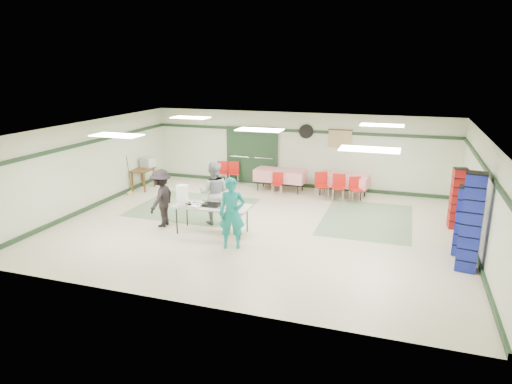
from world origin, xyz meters
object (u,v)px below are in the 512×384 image
(volunteer_dark, at_px, (161,198))
(chair_loose_b, at_px, (222,170))
(crate_stack_red, at_px, (458,199))
(broom, at_px, (129,175))
(office_printer, at_px, (148,162))
(serving_table, at_px, (212,207))
(chair_a, at_px, (339,185))
(chair_c, at_px, (356,187))
(crate_stack_blue_a, at_px, (465,221))
(chair_loose_a, at_px, (234,171))
(volunteer_grey, at_px, (214,193))
(dining_table_b, at_px, (280,175))
(printer_table, at_px, (143,172))
(dining_table_a, at_px, (343,180))
(chair_b, at_px, (322,183))
(volunteer_teal, at_px, (232,213))
(crate_stack_blue_b, at_px, (471,222))
(chair_d, at_px, (277,182))

(volunteer_dark, xyz_separation_m, chair_loose_b, (-0.21, 4.85, -0.29))
(crate_stack_red, distance_m, broom, 10.38)
(office_printer, relative_size, broom, 0.33)
(serving_table, bearing_deg, crate_stack_red, 19.01)
(volunteer_dark, height_order, chair_a, volunteer_dark)
(chair_c, height_order, crate_stack_blue_a, crate_stack_blue_a)
(serving_table, bearing_deg, office_printer, 135.88)
(chair_c, relative_size, broom, 0.62)
(chair_loose_a, xyz_separation_m, crate_stack_red, (7.48, -2.52, 0.32))
(chair_a, xyz_separation_m, chair_c, (0.55, -0.01, -0.03))
(volunteer_grey, bearing_deg, broom, -40.49)
(dining_table_b, xyz_separation_m, crate_stack_blue_a, (5.59, -4.09, 0.26))
(office_printer, bearing_deg, crate_stack_blue_a, -5.52)
(volunteer_dark, bearing_deg, printer_table, -142.49)
(serving_table, xyz_separation_m, dining_table_a, (2.79, 4.64, -0.15))
(dining_table_a, height_order, broom, broom)
(chair_c, distance_m, crate_stack_red, 3.33)
(serving_table, relative_size, dining_table_b, 1.14)
(crate_stack_blue_a, bearing_deg, dining_table_b, 143.77)
(volunteer_grey, relative_size, dining_table_a, 0.99)
(chair_c, bearing_deg, volunteer_dark, -161.68)
(dining_table_a, xyz_separation_m, office_printer, (-6.91, -1.00, 0.35))
(crate_stack_blue_a, relative_size, printer_table, 1.74)
(crate_stack_blue_a, bearing_deg, volunteer_dark, -176.47)
(office_printer, bearing_deg, chair_a, 14.81)
(broom, bearing_deg, dining_table_a, 2.07)
(volunteer_dark, relative_size, crate_stack_red, 0.96)
(chair_loose_b, bearing_deg, chair_b, -25.58)
(chair_c, bearing_deg, serving_table, -150.28)
(serving_table, distance_m, dining_table_b, 4.68)
(chair_b, relative_size, crate_stack_red, 0.54)
(chair_b, height_order, chair_loose_b, chair_b)
(dining_table_b, bearing_deg, chair_loose_b, 175.41)
(volunteer_teal, distance_m, crate_stack_blue_b, 5.32)
(volunteer_grey, bearing_deg, chair_a, -147.94)
(volunteer_dark, bearing_deg, chair_a, 131.71)
(volunteer_teal, height_order, dining_table_a, volunteer_teal)
(dining_table_b, bearing_deg, chair_a, -12.53)
(chair_c, bearing_deg, crate_stack_red, -50.36)
(volunteer_teal, relative_size, volunteer_grey, 0.99)
(chair_a, xyz_separation_m, crate_stack_blue_a, (3.44, -3.53, 0.29))
(volunteer_dark, distance_m, chair_b, 5.46)
(serving_table, height_order, crate_stack_blue_a, crate_stack_blue_a)
(chair_loose_a, bearing_deg, volunteer_grey, -96.75)
(serving_table, bearing_deg, chair_loose_b, 106.83)
(volunteer_grey, distance_m, printer_table, 4.62)
(volunteer_dark, height_order, chair_loose_a, volunteer_dark)
(serving_table, distance_m, chair_d, 4.12)
(dining_table_a, bearing_deg, crate_stack_blue_b, -47.84)
(serving_table, xyz_separation_m, chair_loose_a, (-1.31, 4.98, -0.20))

